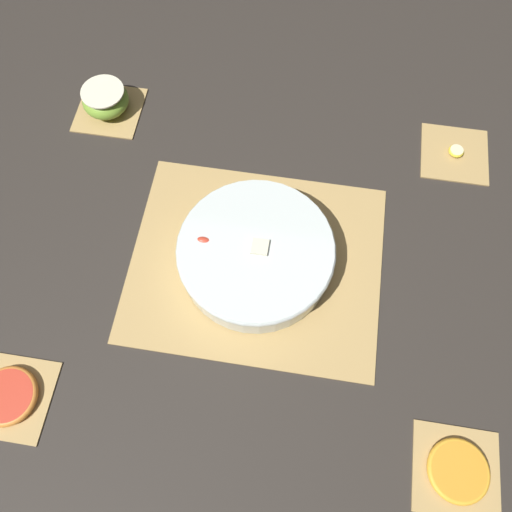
# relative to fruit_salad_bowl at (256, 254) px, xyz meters

# --- Properties ---
(ground_plane) EXTENTS (6.00, 6.00, 0.00)m
(ground_plane) POSITION_rel_fruit_salad_bowl_xyz_m (-0.00, 0.00, -0.04)
(ground_plane) COLOR #2D2823
(bamboo_mat_center) EXTENTS (0.42, 0.35, 0.01)m
(bamboo_mat_center) POSITION_rel_fruit_salad_bowl_xyz_m (-0.00, 0.00, -0.04)
(bamboo_mat_center) COLOR tan
(bamboo_mat_center) RESTS_ON ground_plane
(coaster_mat_near_left) EXTENTS (0.12, 0.12, 0.01)m
(coaster_mat_near_left) POSITION_rel_fruit_salad_bowl_xyz_m (-0.34, -0.28, -0.04)
(coaster_mat_near_left) COLOR tan
(coaster_mat_near_left) RESTS_ON ground_plane
(coaster_mat_near_right) EXTENTS (0.12, 0.12, 0.01)m
(coaster_mat_near_right) POSITION_rel_fruit_salad_bowl_xyz_m (0.34, -0.28, -0.04)
(coaster_mat_near_right) COLOR tan
(coaster_mat_near_right) RESTS_ON ground_plane
(coaster_mat_far_left) EXTENTS (0.12, 0.12, 0.01)m
(coaster_mat_far_left) POSITION_rel_fruit_salad_bowl_xyz_m (-0.34, 0.28, -0.04)
(coaster_mat_far_left) COLOR tan
(coaster_mat_far_left) RESTS_ON ground_plane
(coaster_mat_far_right) EXTENTS (0.12, 0.12, 0.01)m
(coaster_mat_far_right) POSITION_rel_fruit_salad_bowl_xyz_m (0.34, 0.28, -0.04)
(coaster_mat_far_right) COLOR tan
(coaster_mat_far_right) RESTS_ON ground_plane
(fruit_salad_bowl) EXTENTS (0.26, 0.26, 0.06)m
(fruit_salad_bowl) POSITION_rel_fruit_salad_bowl_xyz_m (0.00, 0.00, 0.00)
(fruit_salad_bowl) COLOR silver
(fruit_salad_bowl) RESTS_ON bamboo_mat_center
(apple_half) EXTENTS (0.09, 0.09, 0.05)m
(apple_half) POSITION_rel_fruit_salad_bowl_xyz_m (-0.34, 0.28, -0.01)
(apple_half) COLOR #7FAD38
(apple_half) RESTS_ON coaster_mat_far_left
(orange_slice_whole) EXTENTS (0.09, 0.09, 0.01)m
(orange_slice_whole) POSITION_rel_fruit_salad_bowl_xyz_m (0.34, -0.28, -0.03)
(orange_slice_whole) COLOR orange
(orange_slice_whole) RESTS_ON coaster_mat_near_right
(banana_coin_single) EXTENTS (0.03, 0.03, 0.01)m
(banana_coin_single) POSITION_rel_fruit_salad_bowl_xyz_m (0.34, 0.28, -0.03)
(banana_coin_single) COLOR beige
(banana_coin_single) RESTS_ON coaster_mat_far_right
(grapefruit_slice) EXTENTS (0.09, 0.09, 0.01)m
(grapefruit_slice) POSITION_rel_fruit_salad_bowl_xyz_m (-0.34, -0.28, -0.03)
(grapefruit_slice) COLOR red
(grapefruit_slice) RESTS_ON coaster_mat_near_left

